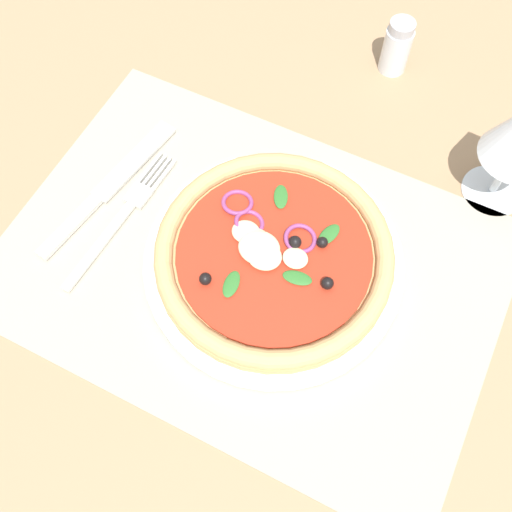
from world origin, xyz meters
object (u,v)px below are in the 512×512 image
object	(u,v)px
pizza	(274,254)
knife	(110,186)
plate	(274,262)
pepper_shaker	(397,47)
fork	(126,212)

from	to	relation	value
pizza	knife	world-z (taller)	pizza
knife	pizza	bearing A→B (deg)	-82.67
plate	pizza	xyz separation A→B (cm)	(-0.05, 0.01, 1.72)
pepper_shaker	plate	bearing A→B (deg)	-92.17
pizza	knife	bearing A→B (deg)	178.40
pizza	pepper_shaker	xyz separation A→B (cm)	(1.18, 29.98, 0.49)
pizza	fork	bearing A→B (deg)	-174.95
knife	plate	bearing A→B (deg)	-82.69
plate	fork	size ratio (longest dim) A/B	1.40
knife	fork	bearing A→B (deg)	-113.00
knife	pepper_shaker	world-z (taller)	pepper_shaker
plate	pepper_shaker	xyz separation A→B (cm)	(1.14, 29.99, 2.22)
fork	knife	size ratio (longest dim) A/B	0.90
plate	fork	world-z (taller)	plate
pizza	fork	distance (cm)	16.35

